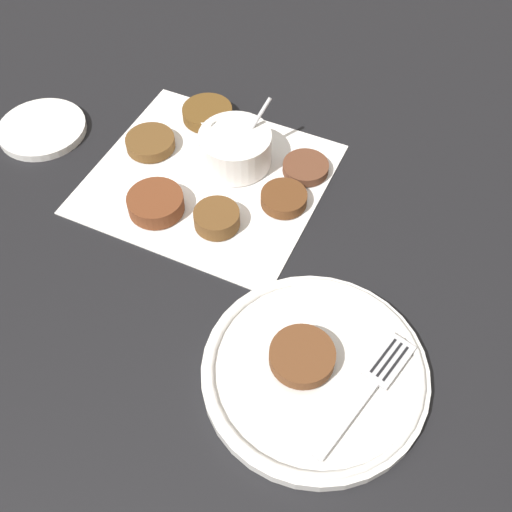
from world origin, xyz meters
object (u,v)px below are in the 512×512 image
(serving_plate, at_px, (315,371))
(fritter_on_plate, at_px, (302,356))
(extra_saucer, at_px, (42,129))
(fork, at_px, (373,383))
(sauce_bowl, at_px, (235,149))

(serving_plate, relative_size, fritter_on_plate, 3.46)
(serving_plate, xyz_separation_m, extra_saucer, (0.51, -0.10, -0.00))
(serving_plate, relative_size, fork, 1.47)
(sauce_bowl, height_order, fritter_on_plate, sauce_bowl)
(extra_saucer, bearing_deg, serving_plate, 168.64)
(serving_plate, xyz_separation_m, fork, (-0.06, -0.02, 0.01))
(sauce_bowl, distance_m, fork, 0.36)
(sauce_bowl, height_order, serving_plate, sauce_bowl)
(fritter_on_plate, relative_size, extra_saucer, 0.55)
(serving_plate, bearing_deg, sauce_bowl, -39.54)
(serving_plate, height_order, fritter_on_plate, fritter_on_plate)
(sauce_bowl, xyz_separation_m, fritter_on_plate, (-0.23, 0.21, 0.00))
(extra_saucer, bearing_deg, fork, 171.36)
(fritter_on_plate, height_order, fork, fritter_on_plate)
(serving_plate, height_order, fork, fork)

